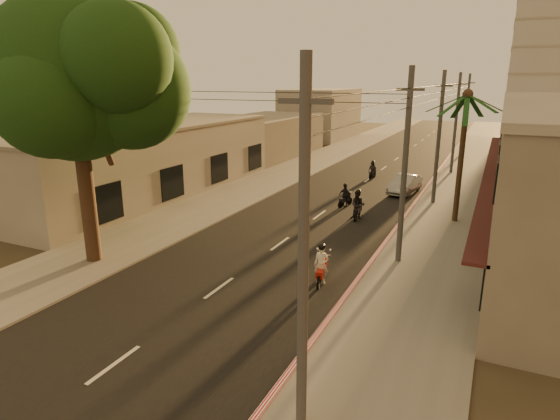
{
  "coord_description": "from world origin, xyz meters",
  "views": [
    {
      "loc": [
        9.9,
        -13.16,
        8.45
      ],
      "look_at": [
        0.01,
        7.98,
        1.88
      ],
      "focal_mm": 30.0,
      "sensor_mm": 36.0,
      "label": 1
    }
  ],
  "objects_px": {
    "broadleaf_tree": "(83,78)",
    "scooter_far_a": "(373,170)",
    "palm_tree": "(467,102)",
    "parked_car": "(405,184)",
    "scooter_red": "(321,266)",
    "scooter_mid_b": "(345,196)",
    "scooter_mid_a": "(358,206)"
  },
  "relations": [
    {
      "from": "broadleaf_tree",
      "to": "scooter_far_a",
      "type": "bearing_deg",
      "value": 74.66
    },
    {
      "from": "palm_tree",
      "to": "scooter_far_a",
      "type": "height_order",
      "value": "palm_tree"
    },
    {
      "from": "parked_car",
      "to": "scooter_red",
      "type": "bearing_deg",
      "value": -82.84
    },
    {
      "from": "scooter_mid_b",
      "to": "parked_car",
      "type": "height_order",
      "value": "scooter_mid_b"
    },
    {
      "from": "palm_tree",
      "to": "parked_car",
      "type": "xyz_separation_m",
      "value": [
        -4.2,
        6.36,
        -6.45
      ]
    },
    {
      "from": "scooter_mid_b",
      "to": "broadleaf_tree",
      "type": "bearing_deg",
      "value": -101.88
    },
    {
      "from": "palm_tree",
      "to": "scooter_mid_a",
      "type": "xyz_separation_m",
      "value": [
        -5.57,
        -1.79,
        -6.29
      ]
    },
    {
      "from": "broadleaf_tree",
      "to": "palm_tree",
      "type": "xyz_separation_m",
      "value": [
        14.61,
        13.86,
        -1.33
      ]
    },
    {
      "from": "palm_tree",
      "to": "scooter_mid_b",
      "type": "distance_m",
      "value": 9.64
    },
    {
      "from": "palm_tree",
      "to": "scooter_mid_b",
      "type": "relative_size",
      "value": 5.01
    },
    {
      "from": "scooter_mid_b",
      "to": "parked_car",
      "type": "relative_size",
      "value": 0.37
    },
    {
      "from": "scooter_mid_a",
      "to": "scooter_mid_b",
      "type": "distance_m",
      "value": 2.96
    },
    {
      "from": "broadleaf_tree",
      "to": "scooter_red",
      "type": "xyz_separation_m",
      "value": [
        10.29,
        2.15,
        -7.68
      ]
    },
    {
      "from": "palm_tree",
      "to": "scooter_mid_a",
      "type": "height_order",
      "value": "palm_tree"
    },
    {
      "from": "broadleaf_tree",
      "to": "scooter_mid_b",
      "type": "bearing_deg",
      "value": 62.93
    },
    {
      "from": "palm_tree",
      "to": "broadleaf_tree",
      "type": "bearing_deg",
      "value": -136.52
    },
    {
      "from": "parked_car",
      "to": "broadleaf_tree",
      "type": "bearing_deg",
      "value": -109.71
    },
    {
      "from": "scooter_red",
      "to": "palm_tree",
      "type": "bearing_deg",
      "value": 59.37
    },
    {
      "from": "broadleaf_tree",
      "to": "palm_tree",
      "type": "distance_m",
      "value": 20.18
    },
    {
      "from": "broadleaf_tree",
      "to": "scooter_mid_a",
      "type": "xyz_separation_m",
      "value": [
        9.04,
        12.06,
        -7.62
      ]
    },
    {
      "from": "scooter_mid_b",
      "to": "scooter_mid_a",
      "type": "bearing_deg",
      "value": -41.89
    },
    {
      "from": "scooter_far_a",
      "to": "palm_tree",
      "type": "bearing_deg",
      "value": -49.17
    },
    {
      "from": "palm_tree",
      "to": "scooter_mid_b",
      "type": "height_order",
      "value": "palm_tree"
    },
    {
      "from": "broadleaf_tree",
      "to": "scooter_red",
      "type": "height_order",
      "value": "broadleaf_tree"
    },
    {
      "from": "scooter_far_a",
      "to": "scooter_red",
      "type": "bearing_deg",
      "value": -76.22
    },
    {
      "from": "broadleaf_tree",
      "to": "scooter_mid_a",
      "type": "relative_size",
      "value": 6.25
    },
    {
      "from": "palm_tree",
      "to": "scooter_mid_a",
      "type": "distance_m",
      "value": 8.59
    },
    {
      "from": "broadleaf_tree",
      "to": "scooter_red",
      "type": "distance_m",
      "value": 13.02
    },
    {
      "from": "palm_tree",
      "to": "scooter_mid_a",
      "type": "relative_size",
      "value": 4.24
    },
    {
      "from": "scooter_mid_a",
      "to": "parked_car",
      "type": "distance_m",
      "value": 8.27
    },
    {
      "from": "scooter_mid_b",
      "to": "parked_car",
      "type": "distance_m",
      "value": 6.4
    },
    {
      "from": "scooter_red",
      "to": "scooter_mid_a",
      "type": "height_order",
      "value": "scooter_mid_a"
    }
  ]
}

